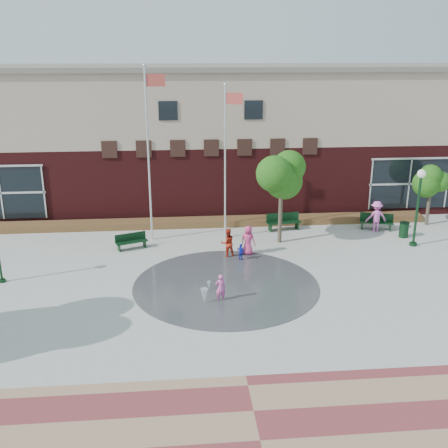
{
  "coord_description": "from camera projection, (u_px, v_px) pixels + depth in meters",
  "views": [
    {
      "loc": [
        -2.02,
        -18.53,
        10.11
      ],
      "look_at": [
        0.0,
        4.0,
        2.6
      ],
      "focal_mm": 42.0,
      "sensor_mm": 36.0,
      "label": 1
    }
  ],
  "objects": [
    {
      "name": "trash_can",
      "position": [
        404.0,
        230.0,
        29.66
      ],
      "size": [
        0.54,
        0.54,
        0.89
      ],
      "color": "black",
      "rests_on": "ground"
    },
    {
      "name": "adult_pink",
      "position": [
        248.0,
        240.0,
        27.05
      ],
      "size": [
        0.91,
        0.81,
        1.57
      ],
      "primitive_type": "imported",
      "rotation": [
        0.0,
        0.0,
        2.63
      ],
      "color": "#D03A72",
      "rests_on": "ground"
    },
    {
      "name": "bench_mid",
      "position": [
        283.0,
        225.0,
        30.88
      ],
      "size": [
        2.07,
        0.86,
        1.01
      ],
      "rotation": [
        0.0,
        0.0,
        0.15
      ],
      "color": "black",
      "rests_on": "ground"
    },
    {
      "name": "water_jet_a",
      "position": [
        204.0,
        304.0,
        21.99
      ],
      "size": [
        0.33,
        0.33,
        0.65
      ],
      "primitive_type": "cone",
      "rotation": [
        3.14,
        0.0,
        0.0
      ],
      "color": "white",
      "rests_on": "ground"
    },
    {
      "name": "bench_left",
      "position": [
        132.0,
        244.0,
        27.95
      ],
      "size": [
        1.74,
        1.05,
        0.85
      ],
      "rotation": [
        0.0,
        0.0,
        0.37
      ],
      "color": "black",
      "rests_on": "ground"
    },
    {
      "name": "ground",
      "position": [
        233.0,
        317.0,
        20.87
      ],
      "size": [
        120.0,
        120.0,
        0.0
      ],
      "primitive_type": "plane",
      "color": "#666056",
      "rests_on": "ground"
    },
    {
      "name": "paver_band",
      "position": [
        260.0,
        441.0,
        14.25
      ],
      "size": [
        46.0,
        6.0,
        0.01
      ],
      "primitive_type": "cube",
      "color": "brown",
      "rests_on": "ground"
    },
    {
      "name": "child_blue",
      "position": [
        241.0,
        252.0,
        26.38
      ],
      "size": [
        0.53,
        0.52,
        0.89
      ],
      "primitive_type": "imported",
      "rotation": [
        0.0,
        0.0,
        2.39
      ],
      "color": "#1828BF",
      "rests_on": "ground"
    },
    {
      "name": "person_bench",
      "position": [
        376.0,
        217.0,
        30.46
      ],
      "size": [
        1.21,
        0.71,
        1.84
      ],
      "primitive_type": "imported",
      "rotation": [
        0.0,
        0.0,
        3.12
      ],
      "color": "#DE5EBB",
      "rests_on": "ground"
    },
    {
      "name": "tree_mid",
      "position": [
        282.0,
        175.0,
        27.8
      ],
      "size": [
        3.12,
        3.12,
        5.26
      ],
      "color": "#403429",
      "rests_on": "ground"
    },
    {
      "name": "splash_pad",
      "position": [
        226.0,
        285.0,
        23.71
      ],
      "size": [
        8.4,
        8.4,
        0.01
      ],
      "primitive_type": "cylinder",
      "color": "#383A3D",
      "rests_on": "ground"
    },
    {
      "name": "flagpole_right",
      "position": [
        226.0,
        155.0,
        28.22
      ],
      "size": [
        0.99,
        0.46,
        8.52
      ],
      "rotation": [
        0.0,
        0.0,
        -0.39
      ],
      "color": "silver",
      "rests_on": "ground"
    },
    {
      "name": "adult_red",
      "position": [
        228.0,
        243.0,
        26.77
      ],
      "size": [
        0.85,
        0.73,
        1.51
      ],
      "primitive_type": "imported",
      "rotation": [
        0.0,
        0.0,
        3.38
      ],
      "color": "red",
      "rests_on": "ground"
    },
    {
      "name": "water_jet_b",
      "position": [
        209.0,
        290.0,
        23.22
      ],
      "size": [
        0.17,
        0.17,
        0.39
      ],
      "primitive_type": "cone",
      "rotation": [
        3.14,
        0.0,
        0.0
      ],
      "color": "white",
      "rests_on": "ground"
    },
    {
      "name": "library_building",
      "position": [
        206.0,
        134.0,
        35.93
      ],
      "size": [
        44.4,
        10.4,
        9.2
      ],
      "color": "#491315",
      "rests_on": "ground"
    },
    {
      "name": "child_splash",
      "position": [
        221.0,
        288.0,
        22.05
      ],
      "size": [
        0.48,
        0.35,
        1.21
      ],
      "primitive_type": "imported",
      "rotation": [
        0.0,
        0.0,
        3.27
      ],
      "color": "#E055A9",
      "rests_on": "ground"
    },
    {
      "name": "lamp_right",
      "position": [
        418.0,
        199.0,
        27.69
      ],
      "size": [
        0.45,
        0.45,
        4.24
      ],
      "color": "black",
      "rests_on": "ground"
    },
    {
      "name": "flagpole_left",
      "position": [
        149.0,
        146.0,
        27.78
      ],
      "size": [
        1.12,
        0.18,
        9.5
      ],
      "rotation": [
        0.0,
        0.0,
        -0.01
      ],
      "color": "silver",
      "rests_on": "ground"
    },
    {
      "name": "plaza_concrete",
      "position": [
        224.0,
        276.0,
        24.65
      ],
      "size": [
        46.0,
        18.0,
        0.01
      ],
      "primitive_type": "cube",
      "color": "#A8A8A0",
      "rests_on": "ground"
    },
    {
      "name": "flower_bed",
      "position": [
        213.0,
        225.0,
        31.84
      ],
      "size": [
        26.0,
        1.2,
        0.4
      ],
      "primitive_type": "cube",
      "color": "maroon",
      "rests_on": "ground"
    },
    {
      "name": "bench_right",
      "position": [
        376.0,
        225.0,
        30.98
      ],
      "size": [
        1.98,
        1.12,
        0.96
      ],
      "rotation": [
        0.0,
        0.0,
        -0.33
      ],
      "color": "black",
      "rests_on": "ground"
    },
    {
      "name": "tree_small_right",
      "position": [
        431.0,
        181.0,
        31.09
      ],
      "size": [
        2.18,
        2.18,
        3.73
      ],
      "color": "#403429",
      "rests_on": "ground"
    }
  ]
}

